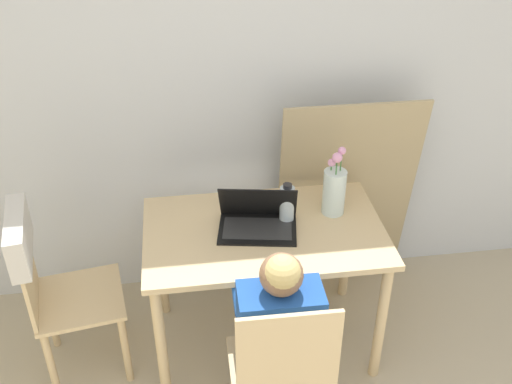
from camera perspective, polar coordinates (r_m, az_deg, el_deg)
The scene contains 9 objects.
wall_back at distance 3.02m, azimuth -5.36°, elevation 10.70°, with size 6.40×0.05×2.50m.
dining_table at distance 2.85m, azimuth 0.78°, elevation -5.18°, with size 1.12×0.69×0.72m.
chair_occupied at distance 2.49m, azimuth 2.46°, elevation -17.19°, with size 0.41×0.41×0.92m.
chair_spare at distance 2.87m, azimuth -19.47°, elevation -7.19°, with size 0.49×0.46×0.93m.
person_seated at distance 2.45m, azimuth 2.08°, elevation -12.53°, with size 0.34×0.43×1.03m.
laptop at distance 2.77m, azimuth 0.16°, elevation -2.50°, with size 0.40×0.30×0.22m.
flower_vase at distance 2.86m, azimuth 7.46°, elevation 0.23°, with size 0.11×0.11×0.35m.
water_bottle at distance 2.80m, azimuth 2.96°, elevation -1.12°, with size 0.07×0.07×0.20m.
cardboard_panel at distance 3.32m, azimuth 8.54°, elevation -0.36°, with size 0.75×0.18×1.17m.
Camera 1 is at (-0.11, -0.57, 2.37)m, focal length 42.00 mm.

